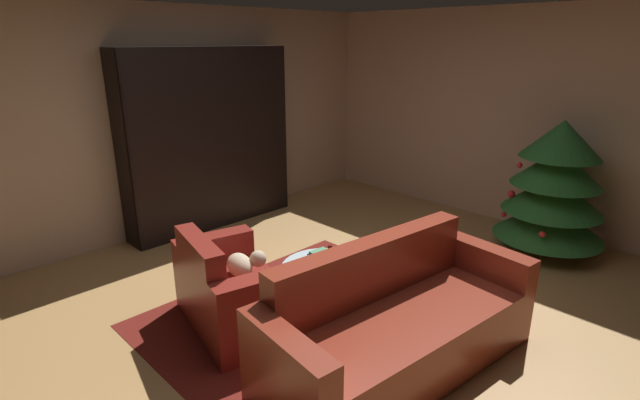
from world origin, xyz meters
The scene contains 11 objects.
ground_plane centered at (0.00, 0.00, 0.00)m, with size 7.39×7.39×0.00m, color #B1834C.
wall_back centered at (0.00, 3.11, 1.26)m, with size 5.34×0.06×2.52m, color tan.
wall_left centered at (-2.64, 0.00, 1.26)m, with size 0.06×6.28×2.52m, color tan.
area_rug centered at (0.07, -0.15, 0.00)m, with size 2.26×2.41×0.01m, color maroon.
bookshelf_unit centered at (-2.39, 0.61, 1.04)m, with size 0.36×2.06×2.07m.
armchair_red centered at (-0.40, -0.64, 0.29)m, with size 1.17×0.87×0.78m.
couch_red centered at (0.79, -0.14, 0.29)m, with size 1.00×2.09×0.84m.
coffee_table centered at (0.06, -0.08, 0.43)m, with size 0.68×0.68×0.47m.
book_stack_on_table centered at (0.05, -0.11, 0.54)m, with size 0.23×0.18×0.13m.
bottle_on_table centered at (0.21, -0.19, 0.58)m, with size 0.08×0.08×0.26m.
decorated_tree centered at (0.78, 2.52, 0.70)m, with size 1.09×1.09×1.40m.
Camera 1 is at (2.41, -2.47, 2.14)m, focal length 26.88 mm.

